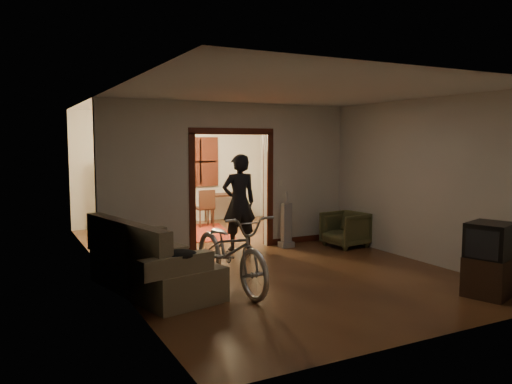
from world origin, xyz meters
TOP-DOWN VIEW (x-y plane):
  - floor at (0.00, 0.00)m, footprint 5.00×8.50m
  - ceiling at (0.00, 0.00)m, footprint 5.00×8.50m
  - wall_back at (0.00, 4.25)m, footprint 5.00×0.02m
  - wall_left at (-2.50, 0.00)m, footprint 0.02×8.50m
  - wall_right at (2.50, 0.00)m, footprint 0.02×8.50m
  - partition_wall at (0.00, 0.75)m, footprint 5.00×0.14m
  - door_casing at (0.00, 0.75)m, footprint 1.74×0.20m
  - far_window at (0.70, 4.21)m, footprint 0.98×0.06m
  - chandelier at (0.00, 2.50)m, footprint 0.24×0.24m
  - light_switch at (1.05, 0.68)m, footprint 0.08×0.01m
  - sofa at (-2.06, -1.22)m, footprint 1.44×2.33m
  - rolled_paper at (-1.96, -0.92)m, footprint 0.11×0.88m
  - jacket at (-2.01, -2.13)m, footprint 0.46×0.35m
  - bicycle at (-1.08, -1.63)m, footprint 0.83×2.10m
  - armchair at (2.09, -0.09)m, footprint 0.84×0.82m
  - tv_stand at (1.84, -3.53)m, footprint 0.72×0.69m
  - crt_tv at (1.84, -3.53)m, footprint 0.71×0.67m
  - vacuum at (1.03, 0.40)m, footprint 0.28×0.23m
  - person at (0.10, 0.60)m, footprint 0.70×0.48m
  - oriental_rug at (-0.13, 2.68)m, footprint 2.17×2.58m
  - locker at (-1.26, 4.04)m, footprint 0.88×0.56m
  - globe at (-1.26, 4.04)m, footprint 0.30×0.30m
  - desk at (1.21, 3.86)m, footprint 1.05×0.72m
  - desk_chair at (0.46, 3.35)m, footprint 0.47×0.47m

SIDE VIEW (x-z plane):
  - floor at x=0.00m, z-range -0.01..0.01m
  - oriental_rug at x=-0.13m, z-range 0.00..0.02m
  - tv_stand at x=1.84m, z-range 0.00..0.53m
  - armchair at x=2.09m, z-range 0.00..0.69m
  - desk at x=1.21m, z-range 0.00..0.71m
  - vacuum at x=1.03m, z-range 0.00..0.88m
  - desk_chair at x=0.46m, z-range 0.00..0.91m
  - sofa at x=-2.06m, z-range 0.00..1.00m
  - rolled_paper at x=-1.96m, z-range 0.48..0.58m
  - bicycle at x=-1.08m, z-range 0.00..1.09m
  - jacket at x=-2.01m, z-range 0.61..0.75m
  - crt_tv at x=1.84m, z-range 0.50..0.99m
  - locker at x=-1.26m, z-range 0.00..1.67m
  - person at x=0.10m, z-range 0.00..1.83m
  - door_casing at x=0.00m, z-range -0.06..2.26m
  - light_switch at x=1.05m, z-range 1.19..1.31m
  - wall_back at x=0.00m, z-range 0.00..2.80m
  - wall_left at x=-2.50m, z-range 0.00..2.80m
  - wall_right at x=2.50m, z-range 0.00..2.80m
  - partition_wall at x=0.00m, z-range 0.00..2.80m
  - far_window at x=0.70m, z-range 0.91..2.19m
  - globe at x=-1.26m, z-range 1.79..2.09m
  - chandelier at x=0.00m, z-range 2.23..2.47m
  - ceiling at x=0.00m, z-range 2.79..2.80m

